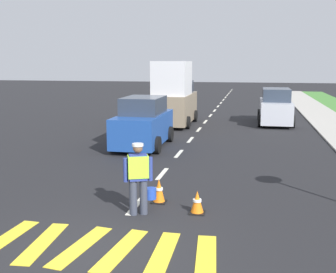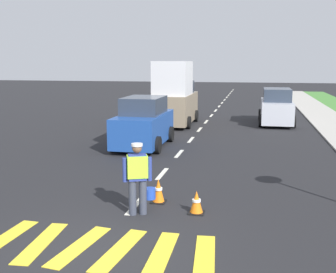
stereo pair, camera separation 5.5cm
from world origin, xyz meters
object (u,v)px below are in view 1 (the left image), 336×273
road_worker (139,175)px  traffic_cone_far (197,202)px  delivery_truck (174,96)px  car_parked_far (275,107)px  car_oncoming_lead (143,124)px  traffic_cone_near (159,191)px

road_worker → traffic_cone_far: road_worker is taller
delivery_truck → car_parked_far: 5.85m
car_oncoming_lead → road_worker: bearing=-75.8°
delivery_truck → traffic_cone_near: bearing=-80.9°
road_worker → car_oncoming_lead: bearing=104.2°
car_oncoming_lead → delivery_truck: bearing=88.8°
delivery_truck → car_oncoming_lead: size_ratio=1.12×
traffic_cone_far → car_oncoming_lead: 8.08m
traffic_cone_far → car_parked_far: bearing=80.8°
delivery_truck → road_worker: bearing=-82.5°
traffic_cone_far → delivery_truck: 13.98m
traffic_cone_near → car_oncoming_lead: (-2.21, 6.80, 0.66)m
road_worker → traffic_cone_near: bearing=74.0°
road_worker → traffic_cone_far: size_ratio=3.10×
road_worker → car_oncoming_lead: size_ratio=0.41×
traffic_cone_far → car_oncoming_lead: (-3.25, 7.37, 0.69)m
traffic_cone_near → delivery_truck: bearing=99.1°
road_worker → traffic_cone_near: 1.12m
road_worker → car_oncoming_lead: (-1.95, 7.70, 0.03)m
traffic_cone_near → traffic_cone_far: size_ratio=1.14×
traffic_cone_near → car_parked_far: 15.03m
traffic_cone_near → car_oncoming_lead: bearing=108.0°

